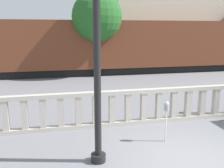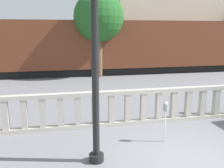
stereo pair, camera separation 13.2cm
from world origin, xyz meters
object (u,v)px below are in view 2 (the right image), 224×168
Objects in this scene: parking_meter at (166,110)px; train_near at (121,46)px; lamppost at (95,37)px; tree_left at (99,17)px.

parking_meter is 0.05× the size of train_near.
lamppost is at bearing -161.24° from parking_meter.
lamppost is 0.24× the size of train_near.
tree_left reaches higher than parking_meter.
lamppost is at bearing -106.32° from train_near.
lamppost is 3.16m from parking_meter.
parking_meter is 11.47m from tree_left.
tree_left is at bearing 91.52° from parking_meter.
lamppost is at bearing -99.11° from tree_left.
train_near is at bearing 33.66° from tree_left.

